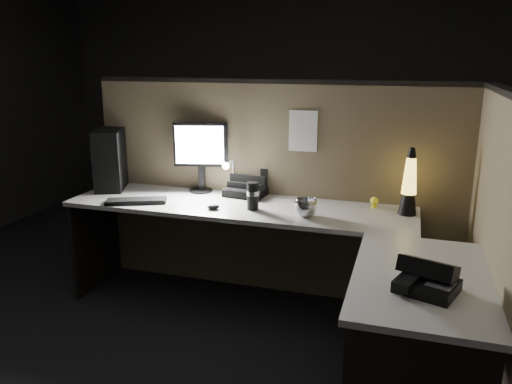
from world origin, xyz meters
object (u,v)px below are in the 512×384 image
(pc_tower, at_px, (111,159))
(keyboard, at_px, (136,201))
(monitor, at_px, (201,150))
(desk_phone, at_px, (426,278))
(lava_lamp, at_px, (409,187))

(pc_tower, height_order, keyboard, pc_tower)
(monitor, height_order, desk_phone, monitor)
(monitor, bearing_deg, keyboard, -140.23)
(keyboard, bearing_deg, lava_lamp, -14.77)
(desk_phone, bearing_deg, lava_lamp, 115.04)
(desk_phone, bearing_deg, keyboard, 176.88)
(pc_tower, bearing_deg, lava_lamp, -22.65)
(lava_lamp, distance_m, desk_phone, 1.07)
(desk_phone, bearing_deg, pc_tower, 173.67)
(keyboard, distance_m, desk_phone, 1.99)
(lava_lamp, bearing_deg, keyboard, -170.91)
(pc_tower, bearing_deg, monitor, -13.64)
(lava_lamp, xyz_separation_m, desk_phone, (0.09, -1.06, -0.12))
(monitor, distance_m, lava_lamp, 1.45)
(monitor, distance_m, keyboard, 0.58)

